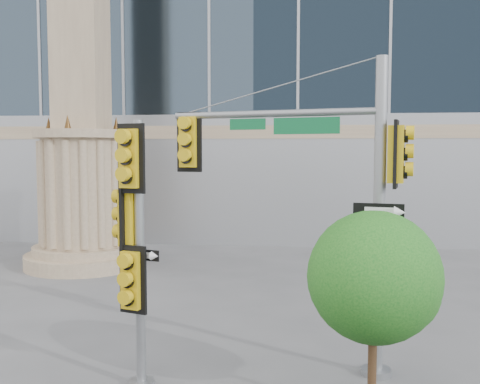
{
  "coord_description": "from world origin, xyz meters",
  "views": [
    {
      "loc": [
        1.8,
        -10.28,
        4.29
      ],
      "look_at": [
        0.59,
        2.0,
        3.37
      ],
      "focal_mm": 40.0,
      "sensor_mm": 36.0,
      "label": 1
    }
  ],
  "objects": [
    {
      "name": "secondary_signal_pole",
      "position": [
        -1.02,
        -1.09,
        2.85
      ],
      "size": [
        0.84,
        0.78,
        4.86
      ],
      "rotation": [
        0.0,
        0.0,
        -0.32
      ],
      "color": "slate",
      "rests_on": "ground"
    },
    {
      "name": "main_signal_pole",
      "position": [
        2.37,
        0.23,
        3.76
      ],
      "size": [
        4.61,
        1.57,
        6.07
      ],
      "rotation": [
        0.0,
        0.0,
        -0.25
      ],
      "color": "slate",
      "rests_on": "ground"
    },
    {
      "name": "monument",
      "position": [
        -6.0,
        9.0,
        5.52
      ],
      "size": [
        4.4,
        4.4,
        16.6
      ],
      "color": "gray",
      "rests_on": "ground"
    },
    {
      "name": "street_tree",
      "position": [
        3.14,
        -1.74,
        2.22
      ],
      "size": [
        2.17,
        2.11,
        3.37
      ],
      "color": "gray",
      "rests_on": "ground"
    },
    {
      "name": "ground",
      "position": [
        0.0,
        0.0,
        0.0
      ],
      "size": [
        120.0,
        120.0,
        0.0
      ],
      "primitive_type": "plane",
      "color": "#545456",
      "rests_on": "ground"
    }
  ]
}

